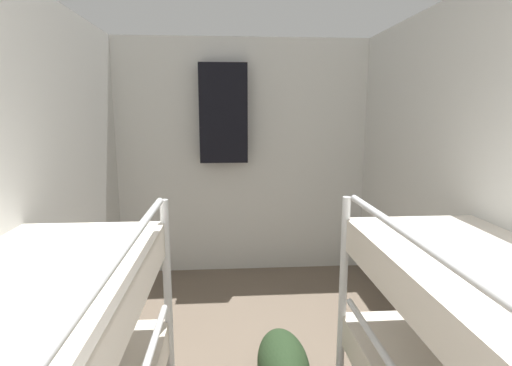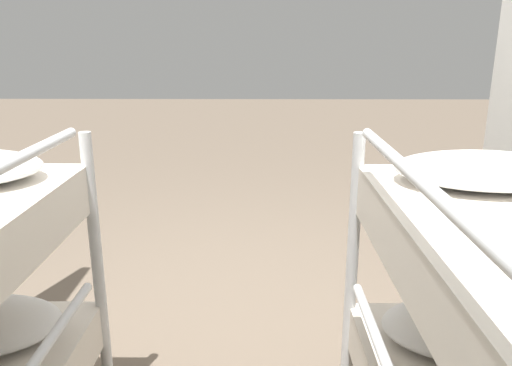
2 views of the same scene
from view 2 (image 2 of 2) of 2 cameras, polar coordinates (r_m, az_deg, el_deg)
The scene contains 1 object.
ground_plane at distance 2.71m, azimuth -2.49°, elevation -15.99°, with size 20.00×20.00×0.00m, color #6B5B4C.
Camera 2 is at (-0.14, 2.29, 1.45)m, focal length 35.00 mm.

